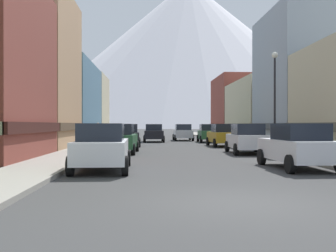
# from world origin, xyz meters

# --- Properties ---
(ground_plane) EXTENTS (400.00, 400.00, 0.00)m
(ground_plane) POSITION_xyz_m (0.00, 0.00, 0.00)
(ground_plane) COLOR #3A3A3A
(sidewalk_left) EXTENTS (2.50, 100.00, 0.15)m
(sidewalk_left) POSITION_xyz_m (-6.25, 35.00, 0.07)
(sidewalk_left) COLOR gray
(sidewalk_left) RESTS_ON ground
(sidewalk_right) EXTENTS (2.50, 100.00, 0.15)m
(sidewalk_right) POSITION_xyz_m (6.25, 35.00, 0.07)
(sidewalk_right) COLOR gray
(sidewalk_right) RESTS_ON ground
(storefront_left_2) EXTENTS (7.40, 8.63, 10.83)m
(storefront_left_2) POSITION_xyz_m (-11.05, 20.23, 5.24)
(storefront_left_2) COLOR tan
(storefront_left_2) RESTS_ON ground
(storefront_left_3) EXTENTS (7.70, 13.14, 7.70)m
(storefront_left_3) POSITION_xyz_m (-11.20, 31.63, 3.71)
(storefront_left_3) COLOR slate
(storefront_left_3) RESTS_ON ground
(storefront_left_4) EXTENTS (7.40, 8.91, 7.83)m
(storefront_left_4) POSITION_xyz_m (-11.05, 42.94, 3.77)
(storefront_left_4) COLOR beige
(storefront_left_4) RESTS_ON ground
(storefront_right_2) EXTENTS (6.77, 9.75, 10.85)m
(storefront_right_2) POSITION_xyz_m (10.74, 23.97, 5.25)
(storefront_right_2) COLOR #99A5B2
(storefront_right_2) RESTS_ON ground
(storefront_right_3) EXTENTS (8.02, 13.61, 6.56)m
(storefront_right_3) POSITION_xyz_m (11.36, 36.16, 3.16)
(storefront_right_3) COLOR beige
(storefront_right_3) RESTS_ON ground
(storefront_right_4) EXTENTS (8.64, 11.61, 8.49)m
(storefront_right_4) POSITION_xyz_m (11.67, 49.16, 4.09)
(storefront_right_4) COLOR brown
(storefront_right_4) RESTS_ON ground
(car_left_0) EXTENTS (2.16, 4.45, 1.78)m
(car_left_0) POSITION_xyz_m (-3.80, 6.53, 0.90)
(car_left_0) COLOR silver
(car_left_0) RESTS_ON ground
(car_left_1) EXTENTS (2.19, 4.46, 1.78)m
(car_left_1) POSITION_xyz_m (-3.80, 15.91, 0.90)
(car_left_1) COLOR #265933
(car_left_1) RESTS_ON ground
(car_left_2) EXTENTS (2.21, 4.47, 1.78)m
(car_left_2) POSITION_xyz_m (-3.80, 24.07, 0.90)
(car_left_2) COLOR black
(car_left_2) RESTS_ON ground
(car_right_0) EXTENTS (2.21, 4.47, 1.78)m
(car_right_0) POSITION_xyz_m (3.80, 6.87, 0.90)
(car_right_0) COLOR silver
(car_right_0) RESTS_ON ground
(car_right_1) EXTENTS (2.19, 4.46, 1.78)m
(car_right_1) POSITION_xyz_m (3.80, 15.35, 0.90)
(car_right_1) COLOR silver
(car_right_1) RESTS_ON ground
(car_right_2) EXTENTS (2.16, 4.44, 1.78)m
(car_right_2) POSITION_xyz_m (3.80, 23.47, 0.90)
(car_right_2) COLOR #B28419
(car_right_2) RESTS_ON ground
(car_right_3) EXTENTS (2.16, 4.45, 1.78)m
(car_right_3) POSITION_xyz_m (3.80, 31.34, 0.90)
(car_right_3) COLOR #265933
(car_right_3) RESTS_ON ground
(car_driving_0) EXTENTS (2.06, 4.40, 1.78)m
(car_driving_0) POSITION_xyz_m (-1.60, 32.31, 0.90)
(car_driving_0) COLOR black
(car_driving_0) RESTS_ON ground
(car_driving_1) EXTENTS (2.06, 4.40, 1.78)m
(car_driving_1) POSITION_xyz_m (1.60, 35.64, 0.90)
(car_driving_1) COLOR silver
(car_driving_1) RESTS_ON ground
(potted_plant_0) EXTENTS (0.58, 0.58, 0.92)m
(potted_plant_0) POSITION_xyz_m (7.00, 11.59, 0.67)
(potted_plant_0) COLOR gray
(potted_plant_0) RESTS_ON sidewalk_right
(pedestrian_0) EXTENTS (0.36, 0.36, 1.62)m
(pedestrian_0) POSITION_xyz_m (6.25, 26.51, 0.89)
(pedestrian_0) COLOR maroon
(pedestrian_0) RESTS_ON sidewalk_right
(pedestrian_1) EXTENTS (0.36, 0.36, 1.63)m
(pedestrian_1) POSITION_xyz_m (6.25, 25.78, 0.90)
(pedestrian_1) COLOR navy
(pedestrian_1) RESTS_ON sidewalk_right
(pedestrian_2) EXTENTS (0.36, 0.36, 1.75)m
(pedestrian_2) POSITION_xyz_m (-6.25, 24.98, 0.96)
(pedestrian_2) COLOR brown
(pedestrian_2) RESTS_ON sidewalk_left
(streetlamp_right) EXTENTS (0.36, 0.36, 5.86)m
(streetlamp_right) POSITION_xyz_m (5.35, 14.92, 3.99)
(streetlamp_right) COLOR black
(streetlamp_right) RESTS_ON sidewalk_right
(mountain_backdrop) EXTENTS (218.82, 218.82, 96.08)m
(mountain_backdrop) POSITION_xyz_m (23.39, 260.00, 48.04)
(mountain_backdrop) COLOR silver
(mountain_backdrop) RESTS_ON ground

